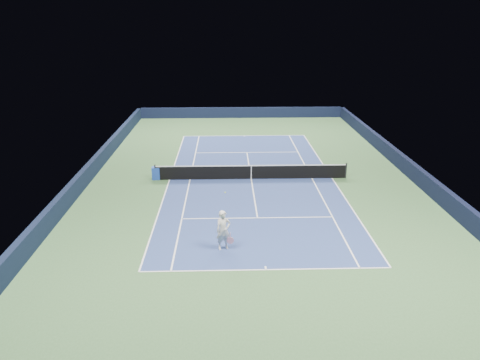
{
  "coord_description": "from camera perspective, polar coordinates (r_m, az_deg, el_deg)",
  "views": [
    {
      "loc": [
        -1.68,
        -29.64,
        10.47
      ],
      "look_at": [
        -0.85,
        -3.0,
        1.0
      ],
      "focal_mm": 35.0,
      "sensor_mm": 36.0,
      "label": 1
    }
  ],
  "objects": [
    {
      "name": "sideline_doubles_right",
      "position": [
        32.24,
        11.15,
        0.24
      ],
      "size": [
        0.08,
        23.77,
        0.0
      ],
      "primitive_type": "cube",
      "color": "white",
      "rests_on": "ground"
    },
    {
      "name": "wall_far",
      "position": [
        50.48,
        0.15,
        8.22
      ],
      "size": [
        22.0,
        0.35,
        1.1
      ],
      "primitive_type": "cube",
      "color": "black",
      "rests_on": "ground"
    },
    {
      "name": "sideline_doubles_left",
      "position": [
        31.66,
        -8.59,
        0.04
      ],
      "size": [
        0.08,
        23.77,
        0.0
      ],
      "primitive_type": "cube",
      "color": "white",
      "rests_on": "ground"
    },
    {
      "name": "tennis_player",
      "position": [
        21.92,
        -2.03,
        -6.15
      ],
      "size": [
        0.9,
        1.37,
        2.5
      ],
      "color": "silver",
      "rests_on": "ground"
    },
    {
      "name": "center_mark_near",
      "position": [
        20.81,
        3.14,
        -10.65
      ],
      "size": [
        0.08,
        0.3,
        0.0
      ],
      "primitive_type": "cube",
      "color": "white",
      "rests_on": "ground"
    },
    {
      "name": "center_mark_far",
      "position": [
        42.71,
        0.52,
        5.38
      ],
      "size": [
        0.08,
        0.3,
        0.0
      ],
      "primitive_type": "cube",
      "color": "white",
      "rests_on": "ground"
    },
    {
      "name": "baseline_far",
      "position": [
        42.86,
        0.51,
        5.43
      ],
      "size": [
        10.97,
        0.08,
        0.0
      ],
      "primitive_type": "cube",
      "color": "white",
      "rests_on": "ground"
    },
    {
      "name": "sponsor_cube",
      "position": [
        31.82,
        -10.22,
        0.83
      ],
      "size": [
        0.58,
        0.51,
        0.84
      ],
      "color": "#1C3FA8",
      "rests_on": "ground"
    },
    {
      "name": "ground",
      "position": [
        31.48,
        1.37,
        0.13
      ],
      "size": [
        40.0,
        40.0,
        0.0
      ],
      "primitive_type": "plane",
      "color": "#365B31",
      "rests_on": "ground"
    },
    {
      "name": "sideline_singles_left",
      "position": [
        31.53,
        -6.12,
        0.06
      ],
      "size": [
        0.08,
        23.77,
        0.0
      ],
      "primitive_type": "cube",
      "color": "white",
      "rests_on": "ground"
    },
    {
      "name": "center_service_line",
      "position": [
        31.48,
        1.37,
        0.14
      ],
      "size": [
        0.08,
        12.8,
        0.0
      ],
      "primitive_type": "cube",
      "color": "white",
      "rests_on": "ground"
    },
    {
      "name": "service_line_far",
      "position": [
        37.57,
        0.85,
        3.39
      ],
      "size": [
        8.23,
        0.08,
        0.0
      ],
      "primitive_type": "cube",
      "color": "white",
      "rests_on": "ground"
    },
    {
      "name": "wall_right",
      "position": [
        33.67,
        20.11,
        1.19
      ],
      "size": [
        0.35,
        40.0,
        1.1
      ],
      "primitive_type": "cube",
      "color": "black",
      "rests_on": "ground"
    },
    {
      "name": "tennis_net",
      "position": [
        31.32,
        1.38,
        1.0
      ],
      "size": [
        12.9,
        0.1,
        1.07
      ],
      "color": "black",
      "rests_on": "ground"
    },
    {
      "name": "service_line_near",
      "position": [
        25.54,
        2.15,
        -4.63
      ],
      "size": [
        8.23,
        0.08,
        0.0
      ],
      "primitive_type": "cube",
      "color": "white",
      "rests_on": "ground"
    },
    {
      "name": "baseline_near",
      "position": [
        20.68,
        3.18,
        -10.86
      ],
      "size": [
        10.97,
        0.08,
        0.0
      ],
      "primitive_type": "cube",
      "color": "white",
      "rests_on": "ground"
    },
    {
      "name": "sideline_singles_right",
      "position": [
        31.96,
        8.76,
        0.22
      ],
      "size": [
        0.08,
        23.77,
        0.0
      ],
      "primitive_type": "cube",
      "color": "white",
      "rests_on": "ground"
    },
    {
      "name": "wall_left",
      "position": [
        32.57,
        -18.01,
        0.84
      ],
      "size": [
        0.35,
        40.0,
        1.1
      ],
      "primitive_type": "cube",
      "color": "#111A33",
      "rests_on": "ground"
    },
    {
      "name": "court_surface",
      "position": [
        31.48,
        1.37,
        0.13
      ],
      "size": [
        10.97,
        23.77,
        0.01
      ],
      "primitive_type": "cube",
      "color": "navy",
      "rests_on": "ground"
    }
  ]
}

